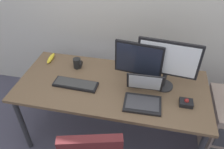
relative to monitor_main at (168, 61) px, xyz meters
The scene contains 9 objects.
ground_plane 1.11m from the monitor_main, behind, with size 8.00×8.00×0.00m, color #464456.
desk 0.58m from the monitor_main, behind, with size 1.76×0.80×0.72m.
monitor_main is the anchor object (origin of this frame).
monitor_side 0.25m from the monitor_main, behind, with size 0.42×0.18×0.42m.
keyboard 0.85m from the monitor_main, 168.93° to the right, with size 0.41×0.15×0.03m.
laptop 0.36m from the monitor_main, 126.11° to the right, with size 0.32×0.31×0.23m.
trackball_mouse 0.38m from the monitor_main, 45.86° to the right, with size 0.11×0.09×0.07m.
coffee_mug 0.90m from the monitor_main, behind, with size 0.09×0.08×0.10m.
banana 1.23m from the monitor_main, behind, with size 0.19×0.04×0.04m, color yellow.
Camera 1 is at (0.33, -1.53, 2.07)m, focal length 35.60 mm.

